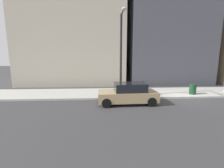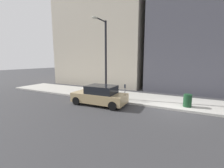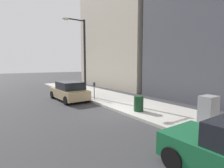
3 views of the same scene
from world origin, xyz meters
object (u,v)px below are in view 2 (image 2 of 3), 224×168
(parked_car_tan, at_px, (100,95))
(streetlamp, at_px, (104,53))
(trash_bin, at_px, (188,101))
(office_tower_right, at_px, (112,31))
(parking_meter, at_px, (125,91))

(parked_car_tan, bearing_deg, streetlamp, 12.93)
(parked_car_tan, relative_size, trash_bin, 4.73)
(streetlamp, bearing_deg, office_tower_right, 24.11)
(office_tower_right, bearing_deg, parked_car_tan, -156.81)
(parked_car_tan, height_order, office_tower_right, office_tower_right)
(parked_car_tan, distance_m, trash_bin, 6.39)
(trash_bin, bearing_deg, office_tower_right, 46.57)
(streetlamp, bearing_deg, parking_meter, -84.77)
(streetlamp, xyz_separation_m, trash_bin, (0.62, -6.44, -3.42))
(trash_bin, height_order, office_tower_right, office_tower_right)
(parked_car_tan, xyz_separation_m, parking_meter, (1.52, -1.47, 0.24))
(parked_car_tan, relative_size, streetlamp, 0.65)
(streetlamp, relative_size, trash_bin, 7.22)
(streetlamp, height_order, trash_bin, streetlamp)
(trash_bin, bearing_deg, streetlamp, 95.48)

